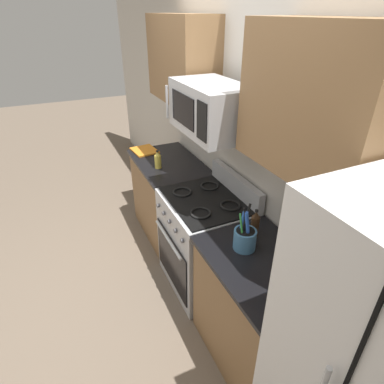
{
  "coord_description": "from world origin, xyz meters",
  "views": [
    {
      "loc": [
        2.04,
        -0.41,
        2.32
      ],
      "look_at": [
        0.01,
        0.52,
        1.03
      ],
      "focal_mm": 29.77,
      "sensor_mm": 36.0,
      "label": 1
    }
  ],
  "objects_px": {
    "microwave": "(211,109)",
    "cutting_board": "(145,150)",
    "utensil_crock": "(245,238)",
    "bottle_soy": "(255,224)",
    "prep_bowl": "(285,270)",
    "range_oven": "(205,241)",
    "bottle_oil": "(158,160)",
    "bottle_vinegar": "(285,290)"
  },
  "relations": [
    {
      "from": "utensil_crock",
      "to": "cutting_board",
      "type": "height_order",
      "value": "utensil_crock"
    },
    {
      "from": "bottle_soy",
      "to": "prep_bowl",
      "type": "distance_m",
      "value": 0.4
    },
    {
      "from": "bottle_soy",
      "to": "cutting_board",
      "type": "bearing_deg",
      "value": -172.38
    },
    {
      "from": "utensil_crock",
      "to": "prep_bowl",
      "type": "relative_size",
      "value": 3.19
    },
    {
      "from": "cutting_board",
      "to": "bottle_soy",
      "type": "bearing_deg",
      "value": 7.62
    },
    {
      "from": "bottle_oil",
      "to": "bottle_soy",
      "type": "relative_size",
      "value": 0.88
    },
    {
      "from": "range_oven",
      "to": "bottle_oil",
      "type": "xyz_separation_m",
      "value": [
        -0.78,
        -0.15,
        0.52
      ]
    },
    {
      "from": "microwave",
      "to": "bottle_oil",
      "type": "xyz_separation_m",
      "value": [
        -0.78,
        -0.18,
        -0.69
      ]
    },
    {
      "from": "bottle_oil",
      "to": "range_oven",
      "type": "bearing_deg",
      "value": 10.85
    },
    {
      "from": "utensil_crock",
      "to": "bottle_vinegar",
      "type": "height_order",
      "value": "utensil_crock"
    },
    {
      "from": "range_oven",
      "to": "bottle_soy",
      "type": "distance_m",
      "value": 0.79
    },
    {
      "from": "bottle_soy",
      "to": "prep_bowl",
      "type": "height_order",
      "value": "bottle_soy"
    },
    {
      "from": "microwave",
      "to": "cutting_board",
      "type": "height_order",
      "value": "microwave"
    },
    {
      "from": "microwave",
      "to": "utensil_crock",
      "type": "distance_m",
      "value": 0.96
    },
    {
      "from": "cutting_board",
      "to": "prep_bowl",
      "type": "bearing_deg",
      "value": 5.22
    },
    {
      "from": "bottle_vinegar",
      "to": "range_oven",
      "type": "bearing_deg",
      "value": 175.12
    },
    {
      "from": "microwave",
      "to": "utensil_crock",
      "type": "bearing_deg",
      "value": -6.0
    },
    {
      "from": "bottle_soy",
      "to": "prep_bowl",
      "type": "relative_size",
      "value": 2.0
    },
    {
      "from": "utensil_crock",
      "to": "bottle_vinegar",
      "type": "distance_m",
      "value": 0.49
    },
    {
      "from": "bottle_oil",
      "to": "bottle_soy",
      "type": "distance_m",
      "value": 1.37
    },
    {
      "from": "range_oven",
      "to": "bottle_oil",
      "type": "distance_m",
      "value": 0.95
    },
    {
      "from": "bottle_vinegar",
      "to": "cutting_board",
      "type": "bearing_deg",
      "value": -178.86
    },
    {
      "from": "range_oven",
      "to": "bottle_oil",
      "type": "bearing_deg",
      "value": -169.15
    },
    {
      "from": "range_oven",
      "to": "bottle_vinegar",
      "type": "height_order",
      "value": "bottle_vinegar"
    },
    {
      "from": "utensil_crock",
      "to": "prep_bowl",
      "type": "xyz_separation_m",
      "value": [
        0.3,
        0.1,
        -0.06
      ]
    },
    {
      "from": "microwave",
      "to": "prep_bowl",
      "type": "relative_size",
      "value": 6.43
    },
    {
      "from": "bottle_vinegar",
      "to": "bottle_soy",
      "type": "distance_m",
      "value": 0.6
    },
    {
      "from": "utensil_crock",
      "to": "bottle_vinegar",
      "type": "relative_size",
      "value": 1.66
    },
    {
      "from": "utensil_crock",
      "to": "cutting_board",
      "type": "xyz_separation_m",
      "value": [
        -1.92,
        -0.1,
        -0.07
      ]
    },
    {
      "from": "bottle_soy",
      "to": "range_oven",
      "type": "bearing_deg",
      "value": -169.98
    },
    {
      "from": "prep_bowl",
      "to": "cutting_board",
      "type": "bearing_deg",
      "value": -174.78
    },
    {
      "from": "bottle_vinegar",
      "to": "bottle_oil",
      "type": "bearing_deg",
      "value": -178.42
    },
    {
      "from": "range_oven",
      "to": "cutting_board",
      "type": "distance_m",
      "value": 1.35
    },
    {
      "from": "microwave",
      "to": "bottle_soy",
      "type": "distance_m",
      "value": 0.89
    },
    {
      "from": "range_oven",
      "to": "prep_bowl",
      "type": "height_order",
      "value": "range_oven"
    },
    {
      "from": "utensil_crock",
      "to": "cutting_board",
      "type": "distance_m",
      "value": 1.93
    },
    {
      "from": "microwave",
      "to": "bottle_vinegar",
      "type": "distance_m",
      "value": 1.34
    },
    {
      "from": "range_oven",
      "to": "cutting_board",
      "type": "xyz_separation_m",
      "value": [
        -1.27,
        -0.15,
        0.44
      ]
    },
    {
      "from": "utensil_crock",
      "to": "microwave",
      "type": "bearing_deg",
      "value": 174.0
    },
    {
      "from": "range_oven",
      "to": "cutting_board",
      "type": "height_order",
      "value": "range_oven"
    },
    {
      "from": "bottle_soy",
      "to": "prep_bowl",
      "type": "bearing_deg",
      "value": -6.09
    },
    {
      "from": "cutting_board",
      "to": "bottle_oil",
      "type": "relative_size",
      "value": 1.57
    }
  ]
}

